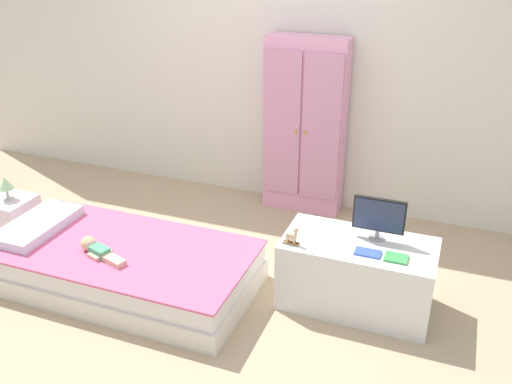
{
  "coord_description": "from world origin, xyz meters",
  "views": [
    {
      "loc": [
        1.5,
        -2.79,
        2.22
      ],
      "look_at": [
        0.28,
        0.39,
        0.59
      ],
      "focal_mm": 39.14,
      "sensor_mm": 36.0,
      "label": 1
    }
  ],
  "objects_px": {
    "bed": "(124,266)",
    "book_green": "(396,258)",
    "table_lamp": "(5,184)",
    "rocking_horse_toy": "(292,236)",
    "book_blue": "(368,253)",
    "tv_stand": "(357,274)",
    "wardrobe": "(305,127)",
    "doll": "(95,248)",
    "nightstand": "(13,219)",
    "tv_monitor": "(379,216)"
  },
  "relations": [
    {
      "from": "nightstand",
      "to": "tv_monitor",
      "type": "height_order",
      "value": "tv_monitor"
    },
    {
      "from": "doll",
      "to": "tv_monitor",
      "type": "relative_size",
      "value": 1.21
    },
    {
      "from": "table_lamp",
      "to": "bed",
      "type": "bearing_deg",
      "value": -10.98
    },
    {
      "from": "nightstand",
      "to": "book_green",
      "type": "distance_m",
      "value": 2.91
    },
    {
      "from": "wardrobe",
      "to": "book_blue",
      "type": "relative_size",
      "value": 9.48
    },
    {
      "from": "tv_stand",
      "to": "book_green",
      "type": "distance_m",
      "value": 0.35
    },
    {
      "from": "tv_monitor",
      "to": "nightstand",
      "type": "bearing_deg",
      "value": -175.91
    },
    {
      "from": "tv_monitor",
      "to": "book_blue",
      "type": "distance_m",
      "value": 0.25
    },
    {
      "from": "rocking_horse_toy",
      "to": "tv_stand",
      "type": "bearing_deg",
      "value": 23.06
    },
    {
      "from": "bed",
      "to": "wardrobe",
      "type": "distance_m",
      "value": 1.84
    },
    {
      "from": "doll",
      "to": "tv_monitor",
      "type": "distance_m",
      "value": 1.82
    },
    {
      "from": "tv_monitor",
      "to": "table_lamp",
      "type": "bearing_deg",
      "value": -175.91
    },
    {
      "from": "book_blue",
      "to": "book_green",
      "type": "distance_m",
      "value": 0.17
    },
    {
      "from": "bed",
      "to": "wardrobe",
      "type": "height_order",
      "value": "wardrobe"
    },
    {
      "from": "bed",
      "to": "nightstand",
      "type": "relative_size",
      "value": 5.18
    },
    {
      "from": "book_blue",
      "to": "doll",
      "type": "bearing_deg",
      "value": -168.27
    },
    {
      "from": "doll",
      "to": "book_green",
      "type": "xyz_separation_m",
      "value": [
        1.86,
        0.35,
        0.14
      ]
    },
    {
      "from": "doll",
      "to": "wardrobe",
      "type": "relative_size",
      "value": 0.26
    },
    {
      "from": "tv_monitor",
      "to": "book_green",
      "type": "distance_m",
      "value": 0.29
    },
    {
      "from": "book_green",
      "to": "tv_monitor",
      "type": "bearing_deg",
      "value": 127.68
    },
    {
      "from": "tv_monitor",
      "to": "book_blue",
      "type": "xyz_separation_m",
      "value": [
        -0.02,
        -0.19,
        -0.15
      ]
    },
    {
      "from": "book_blue",
      "to": "nightstand",
      "type": "bearing_deg",
      "value": -179.9
    },
    {
      "from": "bed",
      "to": "book_green",
      "type": "distance_m",
      "value": 1.8
    },
    {
      "from": "book_green",
      "to": "bed",
      "type": "bearing_deg",
      "value": -172.61
    },
    {
      "from": "tv_stand",
      "to": "rocking_horse_toy",
      "type": "bearing_deg",
      "value": -156.94
    },
    {
      "from": "rocking_horse_toy",
      "to": "book_blue",
      "type": "xyz_separation_m",
      "value": [
        0.45,
        0.05,
        -0.05
      ]
    },
    {
      "from": "doll",
      "to": "nightstand",
      "type": "height_order",
      "value": "doll"
    },
    {
      "from": "tv_stand",
      "to": "book_green",
      "type": "relative_size",
      "value": 6.94
    },
    {
      "from": "tv_stand",
      "to": "rocking_horse_toy",
      "type": "xyz_separation_m",
      "value": [
        -0.38,
        -0.16,
        0.29
      ]
    },
    {
      "from": "tv_stand",
      "to": "tv_monitor",
      "type": "distance_m",
      "value": 0.41
    },
    {
      "from": "nightstand",
      "to": "rocking_horse_toy",
      "type": "bearing_deg",
      "value": -1.24
    },
    {
      "from": "table_lamp",
      "to": "rocking_horse_toy",
      "type": "distance_m",
      "value": 2.28
    },
    {
      "from": "book_blue",
      "to": "wardrobe",
      "type": "bearing_deg",
      "value": 120.88
    },
    {
      "from": "nightstand",
      "to": "book_blue",
      "type": "height_order",
      "value": "book_blue"
    },
    {
      "from": "doll",
      "to": "rocking_horse_toy",
      "type": "relative_size",
      "value": 3.25
    },
    {
      "from": "nightstand",
      "to": "wardrobe",
      "type": "xyz_separation_m",
      "value": [
        1.94,
        1.33,
        0.56
      ]
    },
    {
      "from": "table_lamp",
      "to": "book_blue",
      "type": "height_order",
      "value": "table_lamp"
    },
    {
      "from": "bed",
      "to": "tv_stand",
      "type": "bearing_deg",
      "value": 12.51
    },
    {
      "from": "bed",
      "to": "tv_monitor",
      "type": "bearing_deg",
      "value": 14.62
    },
    {
      "from": "nightstand",
      "to": "wardrobe",
      "type": "distance_m",
      "value": 2.42
    },
    {
      "from": "table_lamp",
      "to": "rocking_horse_toy",
      "type": "xyz_separation_m",
      "value": [
        2.28,
        -0.05,
        0.05
      ]
    },
    {
      "from": "nightstand",
      "to": "book_blue",
      "type": "distance_m",
      "value": 2.75
    },
    {
      "from": "tv_stand",
      "to": "bed",
      "type": "bearing_deg",
      "value": -167.49
    },
    {
      "from": "nightstand",
      "to": "book_blue",
      "type": "xyz_separation_m",
      "value": [
        2.73,
        0.0,
        0.3
      ]
    },
    {
      "from": "doll",
      "to": "book_blue",
      "type": "relative_size",
      "value": 2.5
    },
    {
      "from": "bed",
      "to": "table_lamp",
      "type": "height_order",
      "value": "table_lamp"
    },
    {
      "from": "doll",
      "to": "nightstand",
      "type": "bearing_deg",
      "value": 161.42
    },
    {
      "from": "bed",
      "to": "rocking_horse_toy",
      "type": "height_order",
      "value": "rocking_horse_toy"
    },
    {
      "from": "nightstand",
      "to": "tv_monitor",
      "type": "xyz_separation_m",
      "value": [
        2.75,
        0.2,
        0.45
      ]
    },
    {
      "from": "doll",
      "to": "book_blue",
      "type": "distance_m",
      "value": 1.74
    }
  ]
}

